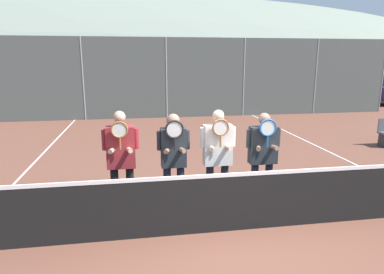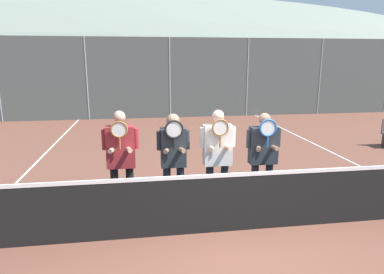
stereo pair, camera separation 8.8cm
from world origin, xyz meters
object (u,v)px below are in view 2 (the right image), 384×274
(player_center_left, at_px, (173,155))
(car_right_of_center, at_px, (335,90))
(car_left_of_center, at_px, (151,92))
(player_rightmost, at_px, (263,153))
(car_far_left, at_px, (48,95))
(player_center_right, at_px, (218,153))
(car_center, at_px, (246,91))
(player_leftmost, at_px, (121,156))

(player_center_left, distance_m, car_right_of_center, 15.48)
(car_left_of_center, relative_size, car_right_of_center, 0.99)
(player_rightmost, distance_m, car_left_of_center, 12.22)
(player_rightmost, xyz_separation_m, car_far_left, (-6.51, 12.06, -0.14))
(car_left_of_center, distance_m, car_right_of_center, 9.96)
(player_center_right, bearing_deg, player_rightmost, 4.81)
(player_rightmost, distance_m, car_center, 12.51)
(car_far_left, relative_size, car_right_of_center, 0.99)
(player_center_right, distance_m, car_far_left, 13.40)
(car_center, bearing_deg, player_center_right, -109.45)
(player_center_left, bearing_deg, car_right_of_center, 49.79)
(car_left_of_center, height_order, car_right_of_center, car_right_of_center)
(car_right_of_center, bearing_deg, car_left_of_center, 178.45)
(player_rightmost, height_order, car_left_of_center, car_left_of_center)
(player_leftmost, bearing_deg, player_rightmost, -0.30)
(player_leftmost, height_order, player_rightmost, player_leftmost)
(player_center_right, bearing_deg, car_center, 70.55)
(player_rightmost, bearing_deg, car_left_of_center, 97.19)
(player_leftmost, xyz_separation_m, player_rightmost, (2.42, -0.01, -0.04))
(player_leftmost, distance_m, car_center, 13.37)
(player_leftmost, height_order, player_center_left, player_leftmost)
(player_rightmost, relative_size, car_center, 0.40)
(player_center_left, bearing_deg, player_center_right, -7.85)
(player_leftmost, bearing_deg, player_center_left, 1.26)
(player_rightmost, bearing_deg, player_center_left, 178.84)
(player_rightmost, bearing_deg, car_center, 74.02)
(player_rightmost, bearing_deg, player_leftmost, 179.70)
(player_rightmost, distance_m, car_far_left, 13.71)
(car_far_left, height_order, car_right_of_center, car_right_of_center)
(player_center_left, relative_size, car_far_left, 0.41)
(player_leftmost, xyz_separation_m, car_center, (5.87, 12.01, -0.13))
(car_far_left, bearing_deg, car_right_of_center, -0.79)
(car_center, bearing_deg, car_right_of_center, -1.96)
(player_leftmost, relative_size, car_far_left, 0.42)
(car_left_of_center, bearing_deg, car_far_left, -179.27)
(car_far_left, distance_m, car_left_of_center, 4.98)
(player_center_left, xyz_separation_m, player_rightmost, (1.56, -0.03, -0.01))
(player_leftmost, distance_m, player_rightmost, 2.42)
(player_center_left, height_order, car_far_left, player_center_left)
(player_rightmost, bearing_deg, player_center_right, -175.19)
(player_leftmost, bearing_deg, player_center_right, -2.95)
(player_center_left, xyz_separation_m, player_center_right, (0.73, -0.10, 0.03))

